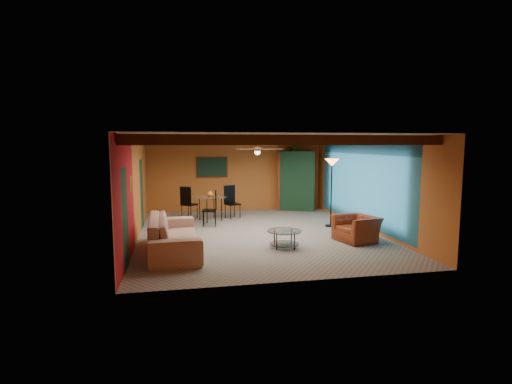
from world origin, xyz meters
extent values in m
cube|color=gray|center=(0.00, 0.00, 0.00)|extent=(6.50, 8.00, 0.01)
cube|color=silver|center=(0.00, 0.00, 2.70)|extent=(6.50, 8.00, 0.01)
cube|color=#B56329|center=(0.00, 4.00, 1.35)|extent=(6.50, 0.02, 2.70)
cube|color=#A51218|center=(-3.25, 0.00, 1.35)|extent=(0.02, 8.00, 2.70)
cube|color=teal|center=(3.25, 0.00, 1.35)|extent=(0.02, 8.00, 2.70)
imported|color=#A67D6B|center=(-2.29, -1.50, 0.41)|extent=(1.19, 2.86, 0.83)
imported|color=maroon|center=(2.33, -1.39, 0.33)|extent=(1.11, 1.21, 0.66)
cube|color=brown|center=(2.20, 3.70, 1.09)|extent=(1.37, 1.02, 2.17)
cube|color=black|center=(-0.90, 3.96, 1.65)|extent=(1.05, 0.03, 0.65)
imported|color=#26661E|center=(2.20, 3.70, 2.40)|extent=(0.53, 0.50, 0.46)
imported|color=orange|center=(-1.13, 2.12, 1.21)|extent=(0.21, 0.21, 0.20)
camera|label=1|loc=(-2.20, -10.78, 2.51)|focal=28.02mm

